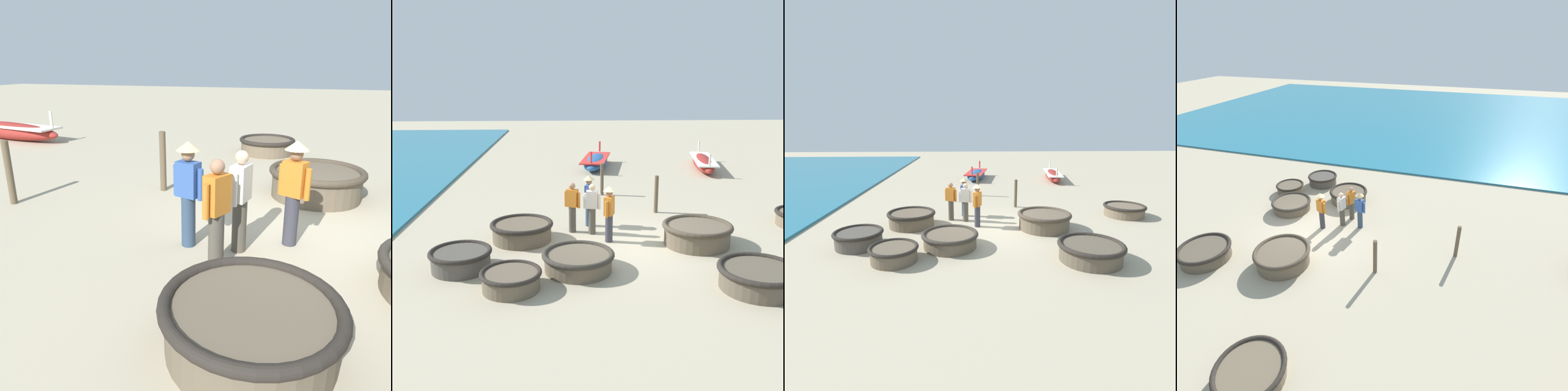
{
  "view_description": "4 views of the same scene",
  "coord_description": "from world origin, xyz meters",
  "views": [
    {
      "loc": [
        -6.13,
        -0.02,
        2.74
      ],
      "look_at": [
        -0.62,
        1.69,
        0.73
      ],
      "focal_mm": 35.0,
      "sensor_mm": 36.0,
      "label": 1
    },
    {
      "loc": [
        -1.65,
        -12.43,
        4.64
      ],
      "look_at": [
        -0.94,
        2.38,
        0.84
      ],
      "focal_mm": 42.0,
      "sensor_mm": 36.0,
      "label": 2
    },
    {
      "loc": [
        -0.87,
        -11.05,
        3.7
      ],
      "look_at": [
        -0.25,
        1.84,
        0.87
      ],
      "focal_mm": 28.0,
      "sensor_mm": 36.0,
      "label": 3
    },
    {
      "loc": [
        9.29,
        5.43,
        7.44
      ],
      "look_at": [
        -1.79,
        1.99,
        1.15
      ],
      "focal_mm": 28.0,
      "sensor_mm": 36.0,
      "label": 4
    }
  ],
  "objects": [
    {
      "name": "coracle_upturned",
      "position": [
        -2.98,
        0.39,
        0.32
      ],
      "size": [
        1.85,
        1.85,
        0.58
      ],
      "color": "brown",
      "rests_on": "ground"
    },
    {
      "name": "fisherman_hauling",
      "position": [
        -0.88,
        0.92,
        0.84
      ],
      "size": [
        0.52,
        0.29,
        1.57
      ],
      "color": "#4C473D",
      "rests_on": "ground"
    },
    {
      "name": "coracle_far_left",
      "position": [
        -2.93,
        -2.84,
        0.25
      ],
      "size": [
        1.41,
        1.41,
        0.46
      ],
      "color": "brown",
      "rests_on": "ground"
    },
    {
      "name": "fisherman_crouching",
      "position": [
        -0.43,
        0.19,
        0.96
      ],
      "size": [
        0.36,
        0.49,
        1.67
      ],
      "color": "#383842",
      "rests_on": "ground"
    },
    {
      "name": "coracle_nearest",
      "position": [
        2.07,
        -0.18,
        0.35
      ],
      "size": [
        2.0,
        2.0,
        0.64
      ],
      "color": "brown",
      "rests_on": "ground"
    },
    {
      "name": "coracle_front_left",
      "position": [
        -4.31,
        -1.64,
        0.28
      ],
      "size": [
        1.56,
        1.56,
        0.52
      ],
      "color": "#4C473F",
      "rests_on": "ground"
    },
    {
      "name": "mooring_post_shoreline",
      "position": [
        1.52,
        3.11,
        0.67
      ],
      "size": [
        0.14,
        0.14,
        1.34
      ],
      "primitive_type": "cylinder",
      "color": "brown",
      "rests_on": "ground"
    },
    {
      "name": "ground_plane",
      "position": [
        0.0,
        0.0,
        0.0
      ],
      "size": [
        80.0,
        80.0,
        0.0
      ],
      "primitive_type": "plane",
      "color": "tan"
    },
    {
      "name": "fisherman_standing_right",
      "position": [
        -1.48,
        1.13,
        0.84
      ],
      "size": [
        0.49,
        0.35,
        1.57
      ],
      "color": "#4C473D",
      "rests_on": "ground"
    },
    {
      "name": "sea",
      "position": [
        -20.91,
        4.0,
        0.05
      ],
      "size": [
        28.0,
        52.0,
        0.1
      ],
      "primitive_type": "cube",
      "color": "teal",
      "rests_on": "ground"
    },
    {
      "name": "coracle_front_right",
      "position": [
        5.97,
        1.36,
        0.27
      ],
      "size": [
        1.74,
        1.74,
        0.5
      ],
      "color": "brown",
      "rests_on": "ground"
    },
    {
      "name": "coracle_beside_post",
      "position": [
        2.68,
        -3.06,
        0.3
      ],
      "size": [
        1.89,
        1.89,
        0.54
      ],
      "color": "brown",
      "rests_on": "ground"
    },
    {
      "name": "fisherman_standing_left",
      "position": [
        -0.94,
        1.71,
        0.96
      ],
      "size": [
        0.36,
        0.51,
        1.67
      ],
      "color": "#2D425B",
      "rests_on": "ground"
    },
    {
      "name": "mooring_post_mid_beach",
      "position": [
        -0.21,
        5.74,
        0.65
      ],
      "size": [
        0.14,
        0.14,
        1.31
      ],
      "primitive_type": "cylinder",
      "color": "brown",
      "rests_on": "ground"
    },
    {
      "name": "coracle_tilted",
      "position": [
        -1.38,
        -1.85,
        0.27
      ],
      "size": [
        1.81,
        1.81,
        0.49
      ],
      "color": "brown",
      "rests_on": "ground"
    }
  ]
}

